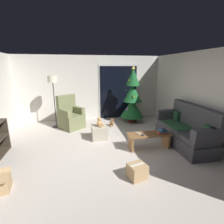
% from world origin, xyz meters
% --- Properties ---
extents(ground_plane, '(7.00, 7.00, 0.00)m').
position_xyz_m(ground_plane, '(0.00, 0.00, 0.00)').
color(ground_plane, '#BCB2A8').
extents(wall_back, '(5.72, 0.12, 2.50)m').
position_xyz_m(wall_back, '(0.00, 3.06, 1.25)').
color(wall_back, silver).
rests_on(wall_back, ground).
extents(wall_right, '(0.12, 6.00, 2.50)m').
position_xyz_m(wall_right, '(2.86, 0.00, 1.25)').
color(wall_right, silver).
rests_on(wall_right, ground).
extents(patio_door_frame, '(1.60, 0.02, 2.20)m').
position_xyz_m(patio_door_frame, '(1.12, 2.99, 1.10)').
color(patio_door_frame, silver).
rests_on(patio_door_frame, ground).
extents(patio_door_glass, '(1.50, 0.02, 2.10)m').
position_xyz_m(patio_door_glass, '(1.12, 2.97, 1.05)').
color(patio_door_glass, black).
rests_on(patio_door_glass, ground).
extents(couch, '(0.80, 1.95, 1.08)m').
position_xyz_m(couch, '(2.32, 0.07, 0.40)').
color(couch, '#3D3D42').
rests_on(couch, ground).
extents(coffee_table, '(1.10, 0.40, 0.40)m').
position_xyz_m(coffee_table, '(1.25, 0.05, 0.27)').
color(coffee_table, olive).
rests_on(coffee_table, ground).
extents(remote_white, '(0.12, 0.16, 0.02)m').
position_xyz_m(remote_white, '(0.96, 0.09, 0.41)').
color(remote_white, silver).
rests_on(remote_white, coffee_table).
extents(remote_graphite, '(0.14, 0.15, 0.02)m').
position_xyz_m(remote_graphite, '(1.06, -0.01, 0.41)').
color(remote_graphite, '#333338').
rests_on(remote_graphite, coffee_table).
extents(book_stack, '(0.25, 0.21, 0.11)m').
position_xyz_m(book_stack, '(1.58, -0.02, 0.46)').
color(book_stack, '#A32D28').
rests_on(book_stack, coffee_table).
extents(cell_phone, '(0.09, 0.15, 0.01)m').
position_xyz_m(cell_phone, '(1.60, -0.03, 0.52)').
color(cell_phone, black).
rests_on(cell_phone, book_stack).
extents(christmas_tree, '(0.87, 0.87, 2.11)m').
position_xyz_m(christmas_tree, '(1.48, 2.24, 0.93)').
color(christmas_tree, '#4C1E19').
rests_on(christmas_tree, ground).
extents(armchair, '(0.96, 0.96, 1.13)m').
position_xyz_m(armchair, '(-0.79, 2.03, 0.40)').
color(armchair, olive).
rests_on(armchair, ground).
extents(floor_lamp, '(0.32, 0.32, 1.78)m').
position_xyz_m(floor_lamp, '(-1.31, 2.24, 1.51)').
color(floor_lamp, '#2D2D30').
rests_on(floor_lamp, ground).
extents(ottoman, '(0.44, 0.44, 0.39)m').
position_xyz_m(ottoman, '(0.06, 0.89, 0.19)').
color(ottoman, '#B2A893').
rests_on(ottoman, ground).
extents(teddy_bear_honey, '(0.22, 0.21, 0.29)m').
position_xyz_m(teddy_bear_honey, '(0.07, 0.89, 0.51)').
color(teddy_bear_honey, tan).
rests_on(teddy_bear_honey, ottoman).
extents(teddy_bear_chestnut_by_tree, '(0.21, 0.21, 0.29)m').
position_xyz_m(teddy_bear_chestnut_by_tree, '(0.63, 1.93, 0.12)').
color(teddy_bear_chestnut_by_tree, brown).
rests_on(teddy_bear_chestnut_by_tree, ground).
extents(cardboard_box_taped_mid_floor, '(0.39, 0.36, 0.29)m').
position_xyz_m(cardboard_box_taped_mid_floor, '(0.53, -1.09, 0.14)').
color(cardboard_box_taped_mid_floor, tan).
rests_on(cardboard_box_taped_mid_floor, ground).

